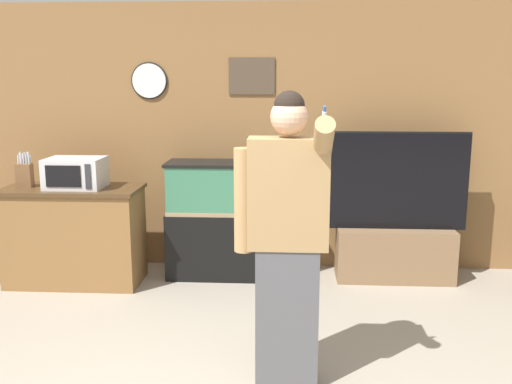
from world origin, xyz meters
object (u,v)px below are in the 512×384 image
Objects in this scene: counter_island at (75,235)px; microwave at (76,173)px; tv_on_stand at (395,237)px; knife_block at (25,174)px; person_standing at (286,237)px; aquarium_on_stand at (226,219)px.

counter_island is 0.59m from microwave.
tv_on_stand reaches higher than microwave.
tv_on_stand reaches higher than knife_block.
tv_on_stand is 2.26m from person_standing.
person_standing is at bearing -40.53° from counter_island.
counter_island is 2.63m from person_standing.
knife_block reaches higher than aquarium_on_stand.
person_standing reaches higher than counter_island.
aquarium_on_stand reaches higher than counter_island.
tv_on_stand is (1.60, -0.01, -0.15)m from aquarium_on_stand.
microwave is at bearing -167.98° from aquarium_on_stand.
microwave is at bearing -1.39° from knife_block.
tv_on_stand is (2.98, 0.26, -0.04)m from counter_island.
aquarium_on_stand is at bearing 8.54° from knife_block.
knife_block is 2.93m from person_standing.
knife_block is 0.23× the size of tv_on_stand.
microwave is 1.57× the size of knife_block.
counter_island is at bearing -0.38° from knife_block.
aquarium_on_stand is 0.61× the size of person_standing.
microwave is at bearing 138.93° from person_standing.
counter_island is 2.99m from tv_on_stand.
person_standing is (1.96, -1.68, 0.49)m from counter_island.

